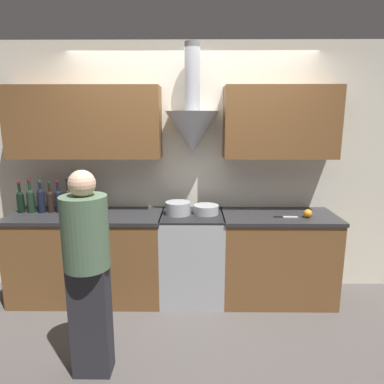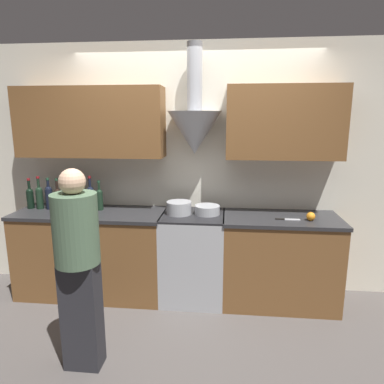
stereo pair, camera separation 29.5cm
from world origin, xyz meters
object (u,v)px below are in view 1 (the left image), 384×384
(stove_range, at_px, (192,256))
(wine_bottle_8, at_px, (95,200))
(person_foreground_left, at_px, (88,267))
(wine_bottle_1, at_px, (31,199))
(wine_bottle_4, at_px, (59,200))
(orange_fruit, at_px, (308,213))
(wine_bottle_5, at_px, (69,199))
(wine_bottle_6, at_px, (76,199))
(mixing_bowl, at_px, (206,209))
(wine_bottle_2, at_px, (41,199))
(stock_pot, at_px, (178,208))
(wine_bottle_3, at_px, (50,200))
(wine_bottle_7, at_px, (86,199))
(wine_bottle_0, at_px, (20,200))

(stove_range, relative_size, wine_bottle_8, 2.89)
(stove_range, height_order, person_foreground_left, person_foreground_left)
(wine_bottle_1, height_order, wine_bottle_4, wine_bottle_1)
(orange_fruit, bearing_deg, person_foreground_left, -151.51)
(wine_bottle_5, bearing_deg, wine_bottle_8, 0.11)
(wine_bottle_5, relative_size, wine_bottle_6, 1.00)
(wine_bottle_8, height_order, person_foreground_left, person_foreground_left)
(stove_range, distance_m, mixing_bowl, 0.51)
(stove_range, distance_m, wine_bottle_2, 1.64)
(wine_bottle_1, bearing_deg, wine_bottle_8, 1.68)
(stock_pot, relative_size, person_foreground_left, 0.17)
(stove_range, relative_size, wine_bottle_3, 2.76)
(wine_bottle_1, height_order, wine_bottle_5, wine_bottle_1)
(stove_range, relative_size, wine_bottle_2, 2.70)
(wine_bottle_4, height_order, mixing_bowl, wine_bottle_4)
(wine_bottle_1, relative_size, stock_pot, 1.39)
(wine_bottle_1, xyz_separation_m, wine_bottle_8, (0.65, 0.02, -0.01))
(wine_bottle_1, relative_size, wine_bottle_3, 1.07)
(wine_bottle_7, bearing_deg, stove_range, -3.33)
(wine_bottle_8, bearing_deg, stock_pot, -5.15)
(wine_bottle_8, height_order, mixing_bowl, wine_bottle_8)
(wine_bottle_8, relative_size, orange_fruit, 3.84)
(orange_fruit, bearing_deg, wine_bottle_4, 175.98)
(wine_bottle_6, height_order, person_foreground_left, person_foreground_left)
(wine_bottle_5, height_order, stock_pot, wine_bottle_5)
(wine_bottle_3, xyz_separation_m, wine_bottle_5, (0.18, 0.00, 0.01))
(wine_bottle_7, xyz_separation_m, wine_bottle_8, (0.09, 0.01, -0.02))
(stove_range, height_order, wine_bottle_8, wine_bottle_8)
(orange_fruit, bearing_deg, wine_bottle_6, 175.87)
(wine_bottle_5, relative_size, person_foreground_left, 0.23)
(wine_bottle_3, distance_m, orange_fruit, 2.57)
(wine_bottle_8, bearing_deg, wine_bottle_3, -179.54)
(wine_bottle_5, height_order, orange_fruit, wine_bottle_5)
(wine_bottle_0, relative_size, wine_bottle_2, 0.98)
(person_foreground_left, bearing_deg, stove_range, 56.98)
(stove_range, bearing_deg, wine_bottle_3, 177.18)
(wine_bottle_6, bearing_deg, wine_bottle_0, -179.82)
(wine_bottle_1, distance_m, wine_bottle_7, 0.56)
(wine_bottle_4, distance_m, stock_pot, 1.22)
(wine_bottle_2, relative_size, person_foreground_left, 0.22)
(wine_bottle_1, xyz_separation_m, mixing_bowl, (1.78, -0.04, -0.09))
(wine_bottle_5, bearing_deg, wine_bottle_2, -176.07)
(wine_bottle_8, bearing_deg, wine_bottle_6, -176.05)
(wine_bottle_0, height_order, mixing_bowl, wine_bottle_0)
(wine_bottle_4, bearing_deg, orange_fruit, -4.02)
(stock_pot, height_order, orange_fruit, stock_pot)
(wine_bottle_2, bearing_deg, wine_bottle_3, 10.04)
(wine_bottle_2, bearing_deg, wine_bottle_4, 4.71)
(wine_bottle_8, bearing_deg, mixing_bowl, -2.79)
(wine_bottle_2, xyz_separation_m, wine_bottle_3, (0.09, 0.02, -0.01))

